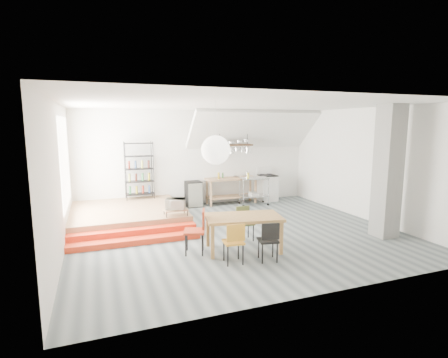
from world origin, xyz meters
name	(u,v)px	position (x,y,z in m)	size (l,w,h in m)	color
floor	(237,233)	(0.00, 0.00, 0.00)	(8.00, 8.00, 0.00)	#4D5659
wall_back	(198,158)	(0.00, 3.50, 1.60)	(8.00, 0.04, 3.20)	silver
wall_left	(59,179)	(-4.00, 0.00, 1.60)	(0.04, 7.00, 3.20)	silver
wall_right	(366,164)	(4.00, 0.00, 1.60)	(0.04, 7.00, 3.20)	silver
ceiling	(237,104)	(0.00, 0.00, 3.20)	(8.00, 7.00, 0.02)	white
slope_ceiling	(253,130)	(1.80, 2.90, 2.55)	(4.40, 1.80, 0.15)	white
window_pane	(65,162)	(-3.98, 1.50, 1.80)	(0.02, 2.50, 2.20)	white
platform	(128,215)	(-2.50, 2.00, 0.20)	(3.00, 3.00, 0.40)	#A37751
step_lower	(136,241)	(-2.50, 0.05, 0.07)	(3.00, 0.35, 0.13)	red
step_upper	(134,234)	(-2.50, 0.40, 0.13)	(3.00, 0.35, 0.27)	red
concrete_column	(388,172)	(3.30, -1.50, 1.60)	(0.50, 0.50, 3.20)	gray
kitchen_counter	(231,186)	(1.10, 3.15, 0.63)	(1.80, 0.60, 0.91)	#A37751
stove	(267,187)	(2.50, 3.16, 0.48)	(0.60, 0.60, 1.18)	white
pot_rack	(235,147)	(1.13, 2.92, 1.98)	(1.20, 0.50, 1.43)	#402719
wire_shelving	(139,170)	(-2.00, 3.20, 1.33)	(0.88, 0.38, 1.80)	black
microwave_shelf	(176,210)	(-1.40, 0.75, 0.55)	(0.60, 0.40, 0.16)	#A37751
paper_lantern	(216,150)	(-0.94, -1.09, 2.20)	(0.60, 0.60, 0.60)	white
dining_table	(243,220)	(-0.35, -1.20, 0.69)	(1.76, 1.19, 0.77)	brown
chair_mustard	(234,240)	(-0.82, -1.85, 0.50)	(0.42, 0.42, 0.84)	#C38121
chair_black	(269,238)	(-0.13, -1.98, 0.49)	(0.44, 0.44, 0.82)	black
chair_olive	(244,220)	(-0.03, -0.53, 0.47)	(0.36, 0.36, 0.79)	#4F5B2B
chair_red	(198,228)	(-1.32, -1.03, 0.56)	(0.55, 0.55, 0.94)	#B13419
rolling_cart	(254,187)	(1.74, 2.70, 0.61)	(1.01, 0.64, 0.95)	silver
mini_fridge	(193,194)	(-0.25, 3.20, 0.43)	(0.50, 0.50, 0.85)	black
microwave	(176,204)	(-1.40, 0.75, 0.70)	(0.50, 0.34, 0.28)	beige
bowl	(236,177)	(1.26, 3.10, 0.94)	(0.23, 0.23, 0.06)	silver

